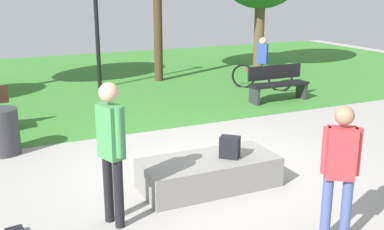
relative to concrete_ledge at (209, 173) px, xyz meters
The scene contains 10 objects.
ground_plane 0.87m from the concrete_ledge, 66.68° to the left, with size 28.00×28.00×0.00m, color #9E9993.
grass_lawn 8.88m from the concrete_ledge, 87.85° to the left, with size 26.60×11.80×0.01m, color #387A2D.
concrete_ledge is the anchor object (origin of this frame).
backpack_on_ledge 0.49m from the concrete_ledge, 15.64° to the right, with size 0.28×0.20×0.32m, color black.
skater_performing_trick 2.21m from the concrete_ledge, 72.54° to the right, with size 0.38×0.34×1.64m.
skater_watching 1.87m from the concrete_ledge, 162.48° to the right, with size 0.29×0.41×1.82m.
park_bench_near_lamppost 5.77m from the concrete_ledge, 44.94° to the left, with size 1.60×0.48×0.91m.
lamp_post 7.90m from the concrete_ledge, 87.62° to the left, with size 0.28×0.28×3.87m.
trash_bin 3.88m from the concrete_ledge, 133.22° to the left, with size 0.58×0.58×0.82m, color #333338.
cyclist_on_bicycle 7.08m from the concrete_ledge, 50.43° to the left, with size 1.22×1.43×1.52m.
Camera 1 is at (-3.32, -6.53, 2.90)m, focal length 43.99 mm.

